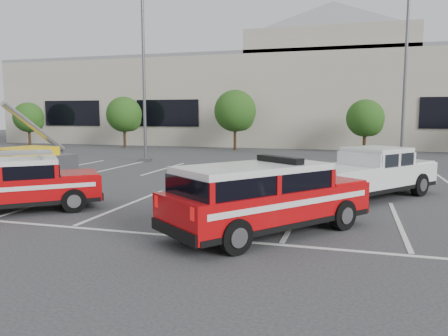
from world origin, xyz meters
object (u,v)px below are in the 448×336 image
Objects in this scene: white_pickup at (368,178)px; utility_rig at (21,167)px; tree_far_left at (30,118)px; tree_mid_left at (236,112)px; light_pole_mid at (405,75)px; fire_chief_suv at (265,203)px; tree_mid_right at (366,119)px; light_pole_left at (144,76)px; ladder_suv at (16,188)px; tree_left at (125,116)px; convention_building at (312,96)px.

white_pickup is 1.35× the size of utility_rig.
tree_far_left is 20.01m from tree_mid_left.
fire_chief_suv is (-4.82, -17.97, -4.43)m from light_pole_mid.
tree_mid_right is 18.59m from white_pickup.
fire_chief_suv is (10.18, -13.97, -4.43)m from light_pole_left.
ladder_suv is at bearing -143.85° from fire_chief_suv.
tree_left is 0.96× the size of ladder_suv.
tree_far_left is at bearing 176.48° from fire_chief_suv.
tree_far_left is 0.95× the size of utility_rig.
tree_mid_left reaches higher than white_pickup.
fire_chief_suv is 1.27× the size of utility_rig.
tree_far_left is 0.75× the size of fire_chief_suv.
tree_mid_right is at bearing -0.00° from tree_mid_left.
convention_building reaches higher than tree_mid_right.
tree_far_left is 36.24m from fire_chief_suv.
convention_building is 11.19m from tree_mid_left.
tree_mid_left is 10.01m from tree_mid_right.
utility_rig reaches higher than white_pickup.
convention_building is 13.58× the size of tree_left.
tree_left is 0.83× the size of fire_chief_suv.
tree_left is 1.11× the size of tree_mid_right.
tree_mid_left is 1.15× the size of utility_rig.
fire_chief_suv is 7.55m from ladder_suv.
tree_mid_right is 0.71× the size of white_pickup.
light_pole_mid is at bearing 50.23° from utility_rig.
tree_left is 25.69m from ladder_suv.
utility_rig is at bearing -164.46° from fire_chief_suv.
light_pole_left is 1.00× the size of light_pole_mid.
convention_building is 11.28× the size of fire_chief_suv.
ladder_suv is (2.63, -13.72, -4.47)m from light_pole_left.
utility_rig is at bearing -140.33° from light_pole_mid.
tree_left is 0.43× the size of light_pole_left.
tree_mid_left is at bearing 154.74° from white_pickup.
tree_far_left is at bearing 180.00° from tree_mid_right.
convention_building is at bearing 62.60° from tree_mid_left.
tree_mid_right is 24.25m from fire_chief_suv.
utility_rig is (-13.77, -0.86, -0.01)m from white_pickup.
light_pole_mid reaches higher than ladder_suv.
tree_left reaches higher than ladder_suv.
ladder_suv is (-5.55, -33.58, -4.01)m from convention_building.
light_pole_left is 15.91m from white_pickup.
light_pole_mid is at bearing 116.85° from white_pickup.
tree_mid_left reaches higher than tree_mid_right.
tree_far_left reaches higher than utility_rig.
light_pole_mid is 1.81× the size of white_pickup.
white_pickup is (2.53, 5.52, -0.07)m from fire_chief_suv.
tree_mid_left is 23.88m from ladder_suv.
convention_building is 34.12m from fire_chief_suv.
ladder_suv is at bearing -79.16° from light_pole_left.
convention_building reaches higher than white_pickup.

